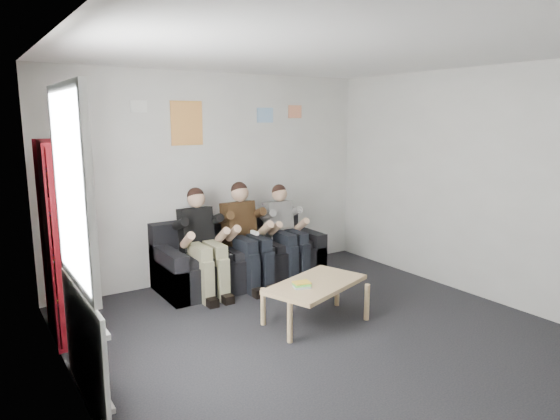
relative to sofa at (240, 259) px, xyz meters
name	(u,v)px	position (x,y,z in m)	size (l,w,h in m)	color
room_shell	(337,204)	(-0.11, -2.09, 1.05)	(5.00, 5.00, 5.00)	black
sofa	(240,259)	(0.00, 0.00, 0.00)	(2.15, 0.88, 0.83)	black
bookshelf	(64,240)	(-2.19, -0.49, 0.66)	(0.29, 0.86, 1.92)	maroon
coffee_table	(316,287)	(0.03, -1.61, 0.09)	(1.10, 0.60, 0.44)	tan
game_cases	(302,285)	(-0.18, -1.64, 0.16)	(0.20, 0.17, 0.04)	silver
person_left	(203,243)	(-0.60, -0.20, 0.35)	(0.39, 0.84, 1.29)	black
person_middle	(247,236)	(0.00, -0.20, 0.36)	(0.40, 0.87, 1.32)	#483218
person_right	(286,232)	(0.60, -0.19, 0.33)	(0.37, 0.79, 1.24)	silver
radiator	(95,358)	(-2.26, -1.89, 0.05)	(0.10, 0.64, 0.60)	silver
window	(78,273)	(-2.33, -1.89, 0.73)	(0.05, 1.30, 2.36)	white
poster_large	(187,123)	(-0.51, 0.40, 1.75)	(0.42, 0.01, 0.55)	#EFD554
poster_blue	(265,115)	(0.64, 0.40, 1.85)	(0.25, 0.01, 0.20)	#46A4F1
poster_pink	(295,112)	(1.14, 0.40, 1.90)	(0.22, 0.01, 0.18)	#D4427F
poster_sign	(139,106)	(-1.11, 0.40, 1.95)	(0.20, 0.01, 0.14)	white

